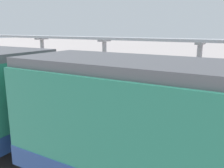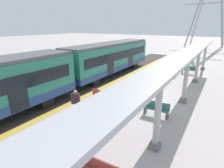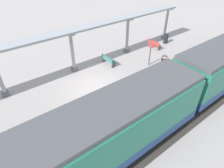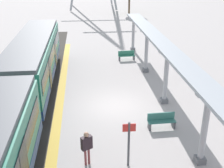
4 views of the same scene
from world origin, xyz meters
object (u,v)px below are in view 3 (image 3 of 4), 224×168
(canopy_pillar_nearest, at_px, (166,23))
(platform_info_sign, at_px, (150,52))
(bench_near_end, at_px, (108,60))
(bench_mid_platform, at_px, (154,44))
(canopy_pillar_second, at_px, (127,35))
(passenger_waiting_near_edge, at_px, (164,64))
(train_far_carriage, at_px, (84,147))
(canopy_pillar_third, at_px, (72,52))
(trash_bin, at_px, (166,39))

(canopy_pillar_nearest, height_order, platform_info_sign, canopy_pillar_nearest)
(canopy_pillar_nearest, relative_size, bench_near_end, 2.29)
(bench_mid_platform, bearing_deg, canopy_pillar_second, 68.66)
(canopy_pillar_nearest, distance_m, passenger_waiting_near_edge, 7.97)
(platform_info_sign, bearing_deg, bench_near_end, 52.20)
(train_far_carriage, height_order, canopy_pillar_third, train_far_carriage)
(bench_mid_platform, height_order, passenger_waiting_near_edge, passenger_waiting_near_edge)
(trash_bin, bearing_deg, bench_mid_platform, 93.50)
(canopy_pillar_nearest, distance_m, canopy_pillar_third, 11.69)
(canopy_pillar_third, height_order, passenger_waiting_near_edge, canopy_pillar_third)
(train_far_carriage, relative_size, canopy_pillar_nearest, 3.83)
(canopy_pillar_second, distance_m, trash_bin, 5.09)
(canopy_pillar_nearest, relative_size, trash_bin, 3.49)
(bench_near_end, height_order, bench_mid_platform, same)
(trash_bin, bearing_deg, platform_info_sign, 114.42)
(canopy_pillar_second, relative_size, canopy_pillar_third, 1.00)
(bench_mid_platform, bearing_deg, passenger_waiting_near_edge, 140.83)
(train_far_carriage, distance_m, canopy_pillar_second, 13.05)
(train_far_carriage, height_order, bench_near_end, train_far_carriage)
(passenger_waiting_near_edge, bearing_deg, bench_mid_platform, -39.17)
(trash_bin, distance_m, passenger_waiting_near_edge, 6.65)
(canopy_pillar_nearest, distance_m, bench_mid_platform, 3.40)
(bench_near_end, bearing_deg, trash_bin, -89.98)
(bench_near_end, distance_m, trash_bin, 7.88)
(train_far_carriage, xyz_separation_m, canopy_pillar_nearest, (8.51, -15.64, -0.08))
(trash_bin, xyz_separation_m, passenger_waiting_near_edge, (-4.06, 5.24, 0.55))
(trash_bin, distance_m, platform_info_sign, 5.53)
(trash_bin, bearing_deg, passenger_waiting_near_edge, 127.74)
(canopy_pillar_nearest, height_order, bench_near_end, canopy_pillar_nearest)
(canopy_pillar_second, xyz_separation_m, passenger_waiting_near_edge, (-5.02, 0.41, -0.71))
(trash_bin, bearing_deg, canopy_pillar_third, 84.87)
(train_far_carriage, distance_m, passenger_waiting_near_edge, 10.14)
(canopy_pillar_second, bearing_deg, canopy_pillar_third, 90.00)
(canopy_pillar_second, bearing_deg, trash_bin, -101.33)
(canopy_pillar_third, distance_m, trash_bin, 10.90)
(bench_near_end, relative_size, trash_bin, 1.52)
(bench_near_end, relative_size, passenger_waiting_near_edge, 0.90)
(bench_near_end, distance_m, passenger_waiting_near_edge, 4.88)
(canopy_pillar_third, bearing_deg, trash_bin, -95.13)
(canopy_pillar_nearest, height_order, canopy_pillar_third, same)
(canopy_pillar_second, xyz_separation_m, bench_near_end, (-0.97, 3.05, -1.31))
(canopy_pillar_nearest, relative_size, canopy_pillar_second, 1.00)
(train_far_carriage, distance_m, trash_bin, 16.60)
(bench_near_end, bearing_deg, bench_mid_platform, -91.19)
(canopy_pillar_third, bearing_deg, passenger_waiting_near_edge, -132.18)
(canopy_pillar_nearest, bearing_deg, train_far_carriage, 118.55)
(canopy_pillar_second, xyz_separation_m, trash_bin, (-0.97, -4.84, -1.26))
(canopy_pillar_third, height_order, platform_info_sign, canopy_pillar_third)
(canopy_pillar_nearest, bearing_deg, bench_near_end, 96.31)
(canopy_pillar_nearest, xyz_separation_m, canopy_pillar_second, (0.00, 5.74, 0.00))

